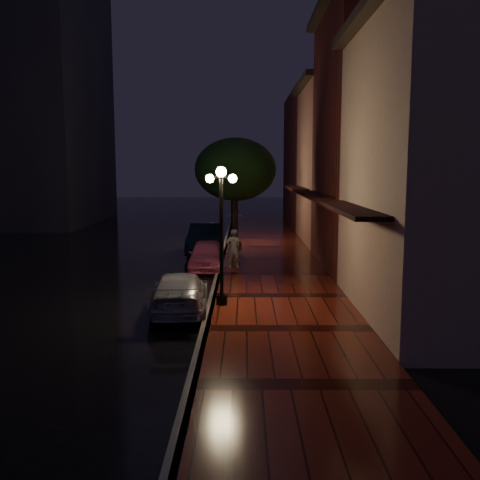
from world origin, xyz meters
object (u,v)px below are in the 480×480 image
(streetlamp_far, at_px, (232,200))
(woman_with_umbrella, at_px, (234,232))
(streetlamp_near, at_px, (221,227))
(pink_car, at_px, (207,255))
(navy_car, at_px, (206,238))
(silver_car, at_px, (180,292))
(street_tree, at_px, (236,171))
(parking_meter, at_px, (222,254))

(streetlamp_far, xyz_separation_m, woman_with_umbrella, (0.25, -7.76, -0.89))
(streetlamp_far, bearing_deg, streetlamp_near, -90.00)
(streetlamp_far, height_order, pink_car, streetlamp_far)
(streetlamp_near, xyz_separation_m, navy_car, (-1.30, 11.24, -1.83))
(woman_with_umbrella, bearing_deg, streetlamp_near, 85.38)
(streetlamp_near, height_order, pink_car, streetlamp_near)
(streetlamp_near, distance_m, silver_car, 2.39)
(navy_car, distance_m, woman_with_umbrella, 5.32)
(street_tree, height_order, pink_car, street_tree)
(street_tree, relative_size, silver_car, 1.38)
(navy_car, height_order, silver_car, navy_car)
(streetlamp_far, height_order, navy_car, streetlamp_far)
(navy_car, bearing_deg, streetlamp_near, -81.99)
(streetlamp_near, xyz_separation_m, streetlamp_far, (0.00, 14.00, 0.00))
(street_tree, height_order, parking_meter, street_tree)
(navy_car, distance_m, parking_meter, 6.27)
(navy_car, bearing_deg, pink_car, -84.16)
(pink_car, relative_size, woman_with_umbrella, 1.59)
(pink_car, xyz_separation_m, navy_car, (-0.35, 4.53, 0.13))
(woman_with_umbrella, bearing_deg, pink_car, -23.58)
(silver_car, bearing_deg, street_tree, -101.37)
(streetlamp_far, relative_size, pink_car, 1.15)
(streetlamp_near, distance_m, parking_meter, 5.34)
(silver_car, bearing_deg, parking_meter, -105.06)
(streetlamp_far, xyz_separation_m, silver_car, (-1.29, -14.29, -1.99))
(streetlamp_far, distance_m, pink_car, 7.61)
(navy_car, height_order, woman_with_umbrella, woman_with_umbrella)
(pink_car, height_order, parking_meter, parking_meter)
(navy_car, relative_size, silver_car, 1.12)
(navy_car, xyz_separation_m, parking_meter, (1.10, -6.17, 0.18))
(streetlamp_far, distance_m, parking_meter, 9.08)
(street_tree, xyz_separation_m, navy_car, (-1.56, 0.25, -3.47))
(navy_car, distance_m, silver_car, 11.53)
(silver_car, xyz_separation_m, woman_with_umbrella, (1.55, 6.53, 1.10))
(streetlamp_far, xyz_separation_m, street_tree, (0.26, -3.01, 1.64))
(silver_car, relative_size, woman_with_umbrella, 1.78)
(street_tree, bearing_deg, parking_meter, -94.43)
(street_tree, bearing_deg, silver_car, -97.83)
(silver_car, xyz_separation_m, parking_meter, (1.09, 5.36, 0.35))
(streetlamp_near, bearing_deg, streetlamp_far, 90.00)
(pink_car, distance_m, silver_car, 7.00)
(street_tree, height_order, navy_car, street_tree)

